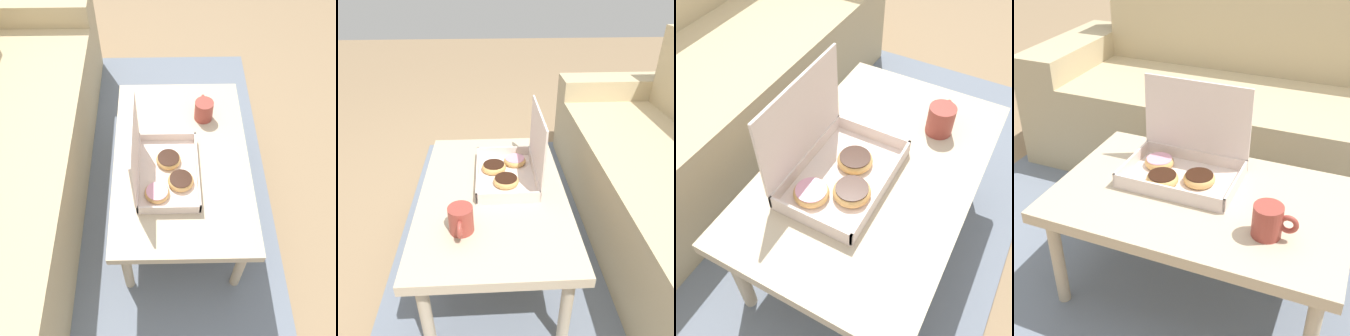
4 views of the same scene
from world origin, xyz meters
The scene contains 5 objects.
ground_plane centered at (0.00, 0.00, 0.00)m, with size 12.00×12.00×0.00m, color #937756.
area_rug centered at (0.00, 0.30, 0.01)m, with size 2.48×1.89×0.01m, color slate.
coffee_table centered at (0.00, -0.15, 0.38)m, with size 0.98×0.61×0.42m.
pastry_box centered at (-0.11, -0.06, 0.48)m, with size 0.40×0.27×0.32m.
coffee_mug centered at (0.25, -0.27, 0.47)m, with size 0.14×0.09×0.10m.
Camera 1 is at (-1.09, -0.07, 1.83)m, focal length 42.00 mm.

